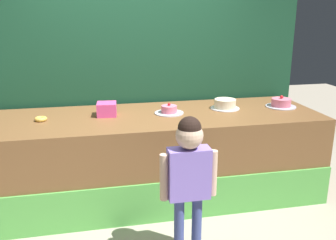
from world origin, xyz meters
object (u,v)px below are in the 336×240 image
child_figure (189,169)px  cake_center_right (225,104)px  cake_center_left (169,110)px  cake_far_right (281,103)px  donut (41,119)px  pink_box (107,109)px

child_figure → cake_center_right: size_ratio=3.74×
cake_center_left → cake_far_right: cake_far_right is taller
cake_center_right → child_figure: bearing=-121.5°
donut → cake_far_right: (2.57, 0.03, 0.02)m
cake_center_left → cake_far_right: 1.28m
child_figure → pink_box: child_figure is taller
cake_far_right → child_figure: bearing=-140.5°
cake_far_right → cake_center_left: bearing=-179.4°
child_figure → cake_far_right: (1.36, 1.12, 0.19)m
pink_box → cake_far_right: pink_box is taller
pink_box → cake_far_right: 1.93m
pink_box → donut: (-0.64, -0.07, -0.05)m
donut → cake_far_right: size_ratio=0.36×
child_figure → donut: (-1.21, 1.09, 0.16)m
child_figure → cake_center_left: bearing=85.9°
cake_center_left → pink_box: bearing=175.6°
cake_center_right → cake_center_left: bearing=-174.1°
child_figure → cake_center_right: child_figure is taller
pink_box → cake_center_right: (1.28, 0.02, -0.02)m
pink_box → cake_far_right: size_ratio=0.58×
donut → cake_far_right: 2.57m
child_figure → cake_far_right: child_figure is taller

